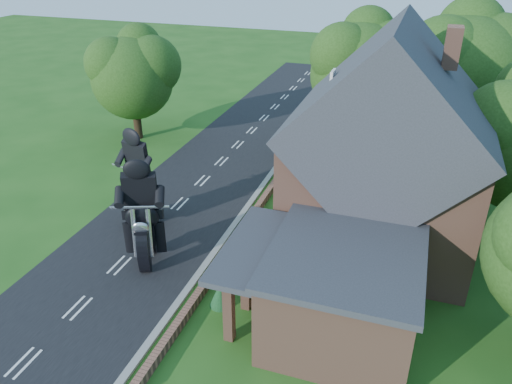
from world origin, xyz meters
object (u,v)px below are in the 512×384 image
(annex, at_px, (339,290))
(motorcycle_follow, at_px, (143,209))
(house, at_px, (385,155))
(motorcycle_lead, at_px, (147,248))
(garden_wall, at_px, (248,223))

(annex, xyz_separation_m, motorcycle_follow, (-10.71, 4.45, -1.00))
(house, xyz_separation_m, motorcycle_lead, (-9.37, -5.38, -3.57))
(garden_wall, bearing_deg, motorcycle_follow, -165.28)
(garden_wall, distance_m, motorcycle_follow, 5.35)
(house, relative_size, motorcycle_follow, 6.18)
(motorcycle_lead, xyz_separation_m, motorcycle_follow, (-1.97, 3.03, 0.00))
(annex, bearing_deg, motorcycle_follow, 157.45)
(house, height_order, motorcycle_follow, house)
(annex, relative_size, motorcycle_lead, 4.26)
(house, xyz_separation_m, motorcycle_follow, (-11.34, -2.35, -3.57))
(motorcycle_follow, bearing_deg, house, -154.30)
(motorcycle_follow, bearing_deg, motorcycle_lead, 137.02)
(house, xyz_separation_m, annex, (-0.62, -6.80, -2.58))
(garden_wall, relative_size, house, 2.15)
(annex, height_order, motorcycle_follow, annex)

